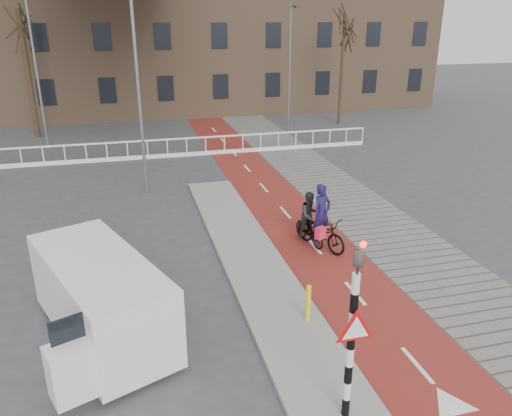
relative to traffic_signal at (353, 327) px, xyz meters
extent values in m
plane|color=#38383A|center=(0.60, 2.02, -1.99)|extent=(120.00, 120.00, 0.00)
cube|color=maroon|center=(2.10, 12.02, -1.98)|extent=(2.50, 60.00, 0.01)
cube|color=slate|center=(4.90, 12.02, -1.98)|extent=(3.00, 60.00, 0.01)
cube|color=gray|center=(-0.10, 6.02, -1.93)|extent=(1.80, 16.00, 0.12)
cylinder|color=black|center=(0.00, 0.02, -0.43)|extent=(0.14, 0.14, 2.88)
imported|color=black|center=(0.00, 0.02, 1.41)|extent=(0.13, 0.16, 0.80)
cylinder|color=#FF0C05|center=(0.00, -0.12, 1.59)|extent=(0.11, 0.02, 0.11)
cylinder|color=yellow|center=(0.39, 3.04, -1.42)|extent=(0.12, 0.12, 0.91)
imported|color=black|center=(2.24, 6.89, -1.45)|extent=(1.47, 2.14, 1.06)
imported|color=#191240|center=(2.24, 6.89, -0.81)|extent=(0.80, 0.68, 1.85)
cube|color=#E72046|center=(2.02, 6.38, -1.24)|extent=(0.36, 0.30, 0.37)
imported|color=black|center=(2.00, 7.26, -1.50)|extent=(0.77, 1.65, 0.96)
imported|color=black|center=(2.00, 7.26, -0.99)|extent=(0.83, 0.71, 1.50)
cube|color=silver|center=(-4.26, 3.79, -0.96)|extent=(3.34, 4.84, 1.80)
cube|color=#1F904A|center=(-5.17, 3.79, -1.06)|extent=(1.09, 2.68, 0.55)
cube|color=#1F904A|center=(-3.35, 3.79, -1.06)|extent=(1.09, 2.68, 0.55)
cube|color=black|center=(-4.26, 1.89, -0.56)|extent=(1.52, 0.65, 0.90)
cylinder|color=black|center=(-4.40, 2.08, -1.67)|extent=(0.44, 0.67, 0.63)
cylinder|color=black|center=(-2.98, 2.65, -1.67)|extent=(0.44, 0.67, 0.63)
cylinder|color=black|center=(-5.54, 4.92, -1.67)|extent=(0.44, 0.67, 0.63)
cylinder|color=black|center=(-4.12, 5.49, -1.67)|extent=(0.44, 0.67, 0.63)
cube|color=silver|center=(-4.40, 19.02, -1.04)|extent=(28.00, 0.08, 0.08)
cube|color=silver|center=(-4.40, 19.02, -1.89)|extent=(28.00, 0.10, 0.20)
cube|color=#7F6047|center=(-2.40, 34.02, 4.01)|extent=(46.00, 10.00, 12.00)
cylinder|color=black|center=(-8.58, 25.77, 1.65)|extent=(0.30, 0.30, 7.27)
cylinder|color=black|center=(10.69, 24.79, 1.54)|extent=(0.21, 0.21, 7.05)
cylinder|color=slate|center=(-2.77, 13.65, 1.91)|extent=(0.12, 0.12, 7.79)
cylinder|color=slate|center=(-7.64, 22.59, 2.48)|extent=(0.12, 0.12, 8.93)
cylinder|color=slate|center=(7.35, 25.62, 1.78)|extent=(0.12, 0.12, 7.54)
camera|label=1|loc=(-3.37, -6.42, 4.87)|focal=35.00mm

